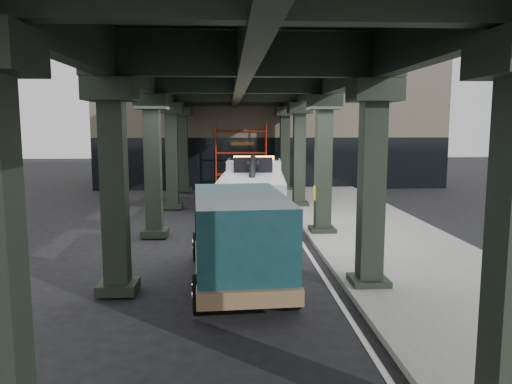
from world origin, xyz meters
name	(u,v)px	position (x,y,z in m)	size (l,w,h in m)	color
ground	(253,250)	(0.00, 0.00, 0.00)	(90.00, 90.00, 0.00)	black
sidewalk	(374,233)	(4.50, 2.00, 0.07)	(5.00, 40.00, 0.15)	gray
lane_stripe	(297,235)	(1.70, 2.00, 0.01)	(0.12, 38.00, 0.01)	silver
viaduct	(239,81)	(-0.40, 2.00, 5.46)	(7.40, 32.00, 6.40)	black
building	(267,124)	(2.00, 20.00, 4.00)	(22.00, 10.00, 8.00)	#C6B793
scaffolding	(241,156)	(0.00, 14.64, 2.11)	(3.08, 0.88, 4.00)	#AF240E
tow_truck	(253,190)	(0.23, 4.64, 1.34)	(2.96, 8.54, 2.75)	black
towed_van	(239,236)	(-0.54, -3.44, 1.25)	(2.62, 5.86, 2.32)	#10363B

